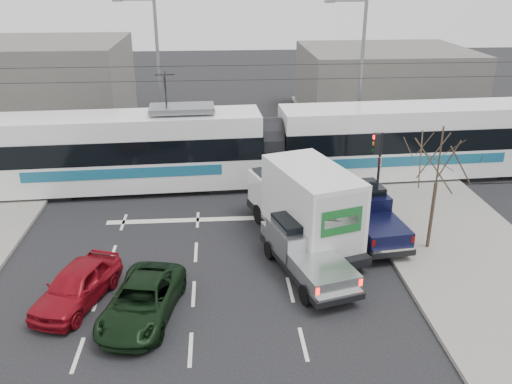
{
  "coord_description": "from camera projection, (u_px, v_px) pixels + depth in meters",
  "views": [
    {
      "loc": [
        -0.74,
        -16.2,
        10.54
      ],
      "look_at": [
        0.85,
        4.75,
        1.8
      ],
      "focal_mm": 38.0,
      "sensor_mm": 36.0,
      "label": 1
    }
  ],
  "objects": [
    {
      "name": "red_car",
      "position": [
        77.0,
        285.0,
        18.16
      ],
      "size": [
        2.82,
        4.27,
        1.35
      ],
      "primitive_type": "imported",
      "rotation": [
        0.0,
        0.0,
        -0.34
      ],
      "color": "maroon",
      "rests_on": "ground"
    },
    {
      "name": "bare_tree",
      "position": [
        439.0,
        161.0,
        20.39
      ],
      "size": [
        2.4,
        2.4,
        5.0
      ],
      "color": "#47382B",
      "rests_on": "ground"
    },
    {
      "name": "tram",
      "position": [
        269.0,
        145.0,
        27.86
      ],
      "size": [
        28.5,
        4.3,
        5.79
      ],
      "rotation": [
        0.0,
        0.0,
        0.05
      ],
      "color": "white",
      "rests_on": "ground"
    },
    {
      "name": "ground",
      "position": [
        242.0,
        292.0,
        19.01
      ],
      "size": [
        120.0,
        120.0,
        0.0
      ],
      "primitive_type": "plane",
      "color": "black",
      "rests_on": "ground"
    },
    {
      "name": "box_truck",
      "position": [
        304.0,
        204.0,
        21.88
      ],
      "size": [
        4.27,
        7.18,
        3.4
      ],
      "rotation": [
        0.0,
        0.0,
        0.31
      ],
      "color": "black",
      "rests_on": "ground"
    },
    {
      "name": "sidewalk_right",
      "position": [
        490.0,
        280.0,
        19.61
      ],
      "size": [
        6.0,
        60.0,
        0.15
      ],
      "primitive_type": "cube",
      "color": "gray",
      "rests_on": "ground"
    },
    {
      "name": "traffic_signal",
      "position": [
        377.0,
        154.0,
        24.39
      ],
      "size": [
        0.44,
        0.44,
        3.6
      ],
      "color": "black",
      "rests_on": "ground"
    },
    {
      "name": "navy_pickup",
      "position": [
        367.0,
        213.0,
        22.66
      ],
      "size": [
        2.38,
        5.07,
        2.06
      ],
      "rotation": [
        0.0,
        0.0,
        0.12
      ],
      "color": "black",
      "rests_on": "ground"
    },
    {
      "name": "street_lamp_near",
      "position": [
        358.0,
        72.0,
        30.45
      ],
      "size": [
        2.38,
        0.25,
        9.0
      ],
      "color": "slate",
      "rests_on": "ground"
    },
    {
      "name": "silver_pickup",
      "position": [
        304.0,
        249.0,
        19.96
      ],
      "size": [
        3.13,
        5.51,
        1.9
      ],
      "rotation": [
        0.0,
        0.0,
        0.28
      ],
      "color": "black",
      "rests_on": "ground"
    },
    {
      "name": "building_left",
      "position": [
        22.0,
        86.0,
        37.14
      ],
      "size": [
        14.0,
        10.0,
        6.0
      ],
      "primitive_type": "cube",
      "color": "#65615C",
      "rests_on": "ground"
    },
    {
      "name": "street_lamp_far",
      "position": [
        155.0,
        68.0,
        31.49
      ],
      "size": [
        2.38,
        0.25,
        9.0
      ],
      "color": "slate",
      "rests_on": "ground"
    },
    {
      "name": "catenary",
      "position": [
        231.0,
        113.0,
        26.73
      ],
      "size": [
        60.0,
        0.2,
        7.0
      ],
      "color": "black",
      "rests_on": "ground"
    },
    {
      "name": "building_right",
      "position": [
        384.0,
        82.0,
        40.98
      ],
      "size": [
        12.0,
        10.0,
        5.0
      ],
      "primitive_type": "cube",
      "color": "#65615C",
      "rests_on": "ground"
    },
    {
      "name": "green_car",
      "position": [
        142.0,
        301.0,
        17.42
      ],
      "size": [
        2.84,
        4.69,
        1.22
      ],
      "primitive_type": "imported",
      "rotation": [
        0.0,
        0.0,
        -0.2
      ],
      "color": "black",
      "rests_on": "ground"
    },
    {
      "name": "rails",
      "position": [
        232.0,
        186.0,
        28.22
      ],
      "size": [
        60.0,
        1.6,
        0.03
      ],
      "primitive_type": "cube",
      "color": "#33302D",
      "rests_on": "ground"
    }
  ]
}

